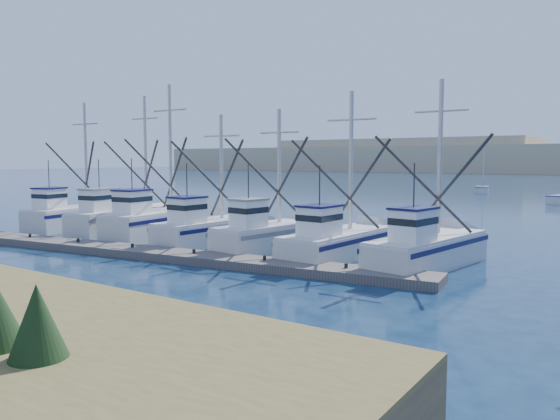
# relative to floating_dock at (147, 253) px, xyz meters

# --- Properties ---
(ground) EXTENTS (500.00, 500.00, 0.00)m
(ground) POSITION_rel_floating_dock_xyz_m (6.75, -5.13, -0.20)
(ground) COLOR #0D2339
(ground) RESTS_ON ground
(floating_dock) EXTENTS (30.19, 5.54, 0.40)m
(floating_dock) POSITION_rel_floating_dock_xyz_m (0.00, 0.00, 0.00)
(floating_dock) COLOR #5C5652
(floating_dock) RESTS_ON ground
(trawler_fleet) EXTENTS (29.91, 9.78, 9.91)m
(trawler_fleet) POSITION_rel_floating_dock_xyz_m (-0.84, 4.96, 0.76)
(trawler_fleet) COLOR silver
(trawler_fleet) RESTS_ON ground
(sailboat_far) EXTENTS (3.03, 6.34, 8.10)m
(sailboat_far) POSITION_rel_floating_dock_xyz_m (0.92, 64.94, 0.29)
(sailboat_far) COLOR silver
(sailboat_far) RESTS_ON ground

